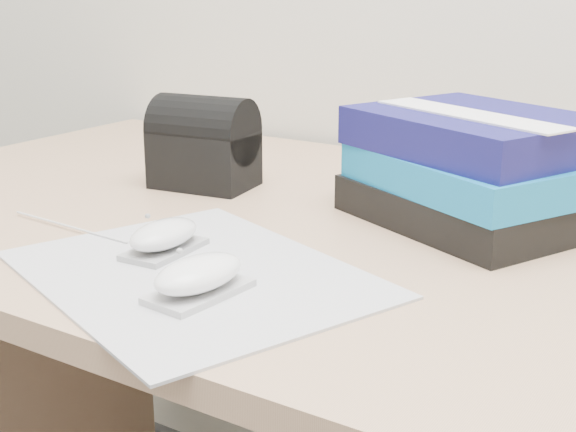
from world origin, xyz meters
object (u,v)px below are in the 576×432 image
Objects in this scene: book_stack at (475,169)px; mouse_front at (199,277)px; pouch at (204,143)px; mouse_rear at (164,237)px; desk at (413,390)px.

mouse_front is at bearing -109.17° from book_stack.
mouse_front is 0.71× the size of pouch.
mouse_front is (0.11, -0.07, 0.00)m from mouse_rear.
mouse_rear is 0.30m from pouch.
desk is at bearing -150.37° from book_stack.
book_stack reaches higher than desk.
mouse_front is (-0.08, -0.34, 0.26)m from desk.
book_stack is at bearing 29.63° from desk.
book_stack is 2.29× the size of pouch.
mouse_rear is at bearing 145.33° from mouse_front.
desk is 0.31m from book_stack.
pouch reaches higher than mouse_rear.
book_stack is at bearing 6.56° from pouch.
mouse_rear is 0.13m from mouse_front.
mouse_rear is at bearing -124.52° from desk.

